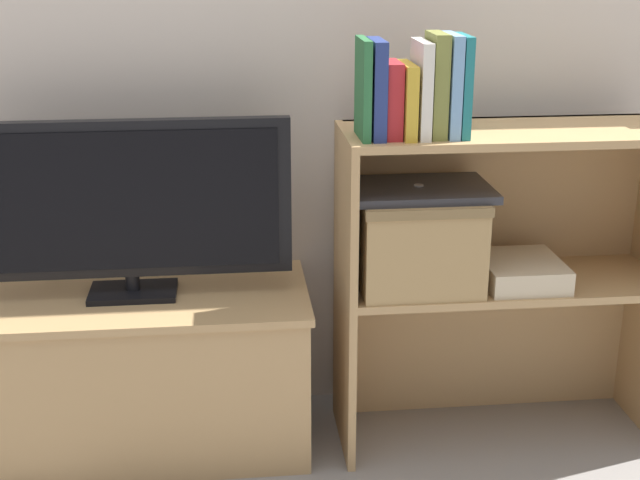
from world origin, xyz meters
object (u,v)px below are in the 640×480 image
at_px(tv, 127,203).
at_px(storage_basket_left, 417,235).
at_px(book_teal, 462,86).
at_px(book_ivory, 421,89).
at_px(tv_stand, 139,370).
at_px(book_mustard, 406,100).
at_px(book_skyblue, 451,85).
at_px(magazine_stack, 521,271).
at_px(laptop, 419,190).
at_px(book_olive, 436,85).
at_px(book_forest, 363,89).
at_px(book_crimson, 391,100).
at_px(book_navy, 376,89).

height_order(tv, storage_basket_left, tv).
bearing_deg(book_teal, storage_basket_left, 152.59).
relative_size(book_ivory, storage_basket_left, 0.73).
relative_size(tv_stand, storage_basket_left, 2.90).
bearing_deg(book_mustard, storage_basket_left, 42.77).
xyz_separation_m(book_skyblue, magazine_stack, (0.21, 0.02, -0.48)).
height_order(book_skyblue, laptop, book_skyblue).
bearing_deg(book_ivory, tv_stand, 171.92).
height_order(tv_stand, book_ivory, book_ivory).
relative_size(book_olive, book_skyblue, 1.01).
distance_m(book_forest, storage_basket_left, 0.41).
bearing_deg(laptop, book_mustard, -137.23).
bearing_deg(book_forest, book_teal, 0.00).
bearing_deg(book_crimson, book_ivory, 0.00).
height_order(tv_stand, book_olive, book_olive).
bearing_deg(laptop, book_skyblue, -37.07).
height_order(book_navy, storage_basket_left, book_navy).
relative_size(tv, book_teal, 3.44).
bearing_deg(book_navy, book_ivory, 0.00).
bearing_deg(book_crimson, book_olive, 0.00).
bearing_deg(book_mustard, book_forest, 180.00).
relative_size(book_crimson, magazine_stack, 0.79).
height_order(tv_stand, storage_basket_left, storage_basket_left).
relative_size(tv_stand, laptop, 2.49).
bearing_deg(book_mustard, tv_stand, 171.52).
distance_m(tv, book_crimson, 0.70).
xyz_separation_m(book_mustard, laptop, (0.05, 0.04, -0.23)).
bearing_deg(magazine_stack, tv, 175.60).
height_order(book_navy, book_ivory, book_navy).
bearing_deg(storage_basket_left, tv, 175.60).
xyz_separation_m(tv_stand, book_crimson, (0.64, -0.10, 0.72)).
distance_m(book_forest, book_crimson, 0.07).
relative_size(book_skyblue, laptop, 0.67).
height_order(storage_basket_left, laptop, laptop).
bearing_deg(tv_stand, magazine_stack, -4.49).
height_order(tv_stand, laptop, laptop).
bearing_deg(tv, book_teal, -7.01).
xyz_separation_m(book_forest, book_ivory, (0.14, 0.00, -0.00)).
height_order(book_navy, book_teal, book_teal).
height_order(book_forest, magazine_stack, book_forest).
bearing_deg(book_forest, book_mustard, 0.00).
bearing_deg(storage_basket_left, book_ivory, -106.66).
xyz_separation_m(tv, book_crimson, (0.64, -0.10, 0.26)).
distance_m(book_teal, magazine_stack, 0.52).
bearing_deg(magazine_stack, book_teal, -173.14).
distance_m(book_mustard, magazine_stack, 0.55).
xyz_separation_m(tv_stand, storage_basket_left, (0.72, -0.06, 0.37)).
bearing_deg(book_navy, book_forest, 180.00).
relative_size(book_forest, book_teal, 0.98).
relative_size(tv_stand, book_ivory, 3.99).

